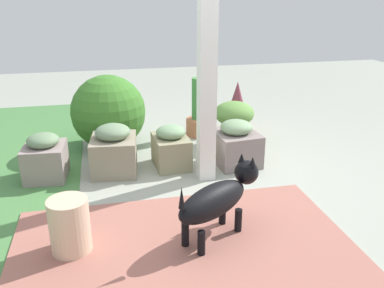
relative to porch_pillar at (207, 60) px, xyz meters
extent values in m
plane|color=#9AA091|center=(-0.17, 0.19, -1.13)|extent=(12.00, 12.00, 0.00)
cube|color=#A36356|center=(-1.28, 0.44, -1.12)|extent=(1.80, 2.40, 0.02)
cube|color=white|center=(0.00, 0.00, 0.00)|extent=(0.15, 0.15, 2.25)
cube|color=gray|center=(0.26, -0.38, -0.96)|extent=(0.52, 0.47, 0.34)
ellipsoid|color=gray|center=(0.26, -0.38, -0.73)|extent=(0.33, 0.33, 0.15)
cube|color=gray|center=(0.34, 0.28, -0.97)|extent=(0.47, 0.36, 0.32)
ellipsoid|color=gray|center=(0.34, 0.28, -0.76)|extent=(0.30, 0.30, 0.13)
cube|color=gray|center=(0.32, 0.85, -0.95)|extent=(0.52, 0.48, 0.36)
ellipsoid|color=slate|center=(0.32, 0.85, -0.71)|extent=(0.34, 0.34, 0.15)
cube|color=gray|center=(0.30, 1.50, -0.96)|extent=(0.44, 0.40, 0.34)
ellipsoid|color=slate|center=(0.30, 1.50, -0.74)|extent=(0.30, 0.30, 0.13)
sphere|color=#387126|center=(1.03, 0.87, -0.71)|extent=(0.83, 0.83, 0.83)
cylinder|color=#BA6C4B|center=(1.22, -0.21, -1.02)|extent=(0.31, 0.31, 0.21)
cylinder|color=#3F853D|center=(1.22, -0.21, -0.66)|extent=(0.17, 0.17, 0.50)
cylinder|color=#A94E3D|center=(0.82, -0.54, -1.00)|extent=(0.28, 0.28, 0.25)
ellipsoid|color=#5E8D40|center=(0.82, -0.54, -0.75)|extent=(0.46, 0.46, 0.27)
cylinder|color=#CB6648|center=(1.34, -0.74, -1.05)|extent=(0.30, 0.30, 0.16)
cone|color=brown|center=(1.34, -0.74, -0.73)|extent=(0.27, 0.27, 0.46)
ellipsoid|color=black|center=(-1.06, 0.21, -0.81)|extent=(0.55, 0.67, 0.24)
sphere|color=black|center=(-0.84, -0.10, -0.71)|extent=(0.19, 0.19, 0.19)
cone|color=black|center=(-0.80, -0.07, -0.61)|extent=(0.05, 0.05, 0.08)
cone|color=black|center=(-0.89, -0.13, -0.61)|extent=(0.05, 0.05, 0.08)
cylinder|color=black|center=(-0.88, 0.09, -1.03)|extent=(0.05, 0.05, 0.20)
cylinder|color=black|center=(-1.01, 0.00, -1.03)|extent=(0.05, 0.05, 0.20)
cylinder|color=black|center=(-1.11, 0.43, -1.03)|extent=(0.05, 0.05, 0.20)
cylinder|color=black|center=(-1.24, 0.34, -1.03)|extent=(0.05, 0.05, 0.20)
cone|color=black|center=(-1.23, 0.47, -0.66)|extent=(0.04, 0.04, 0.15)
cylinder|color=beige|center=(-0.99, 1.21, -0.92)|extent=(0.28, 0.28, 0.41)
camera|label=1|loc=(-3.60, 0.92, 0.61)|focal=39.34mm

